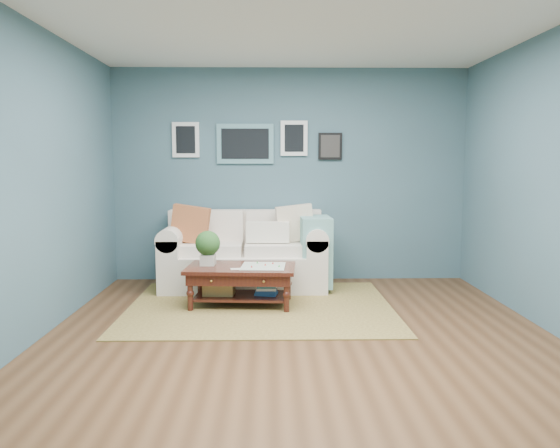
{
  "coord_description": "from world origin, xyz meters",
  "views": [
    {
      "loc": [
        -0.26,
        -4.51,
        1.52
      ],
      "look_at": [
        -0.15,
        1.0,
        0.89
      ],
      "focal_mm": 35.0,
      "sensor_mm": 36.0,
      "label": 1
    }
  ],
  "objects": [
    {
      "name": "room_shell",
      "position": [
        -0.01,
        0.06,
        1.36
      ],
      "size": [
        5.0,
        5.02,
        2.7
      ],
      "color": "brown",
      "rests_on": "ground"
    },
    {
      "name": "area_rug",
      "position": [
        -0.36,
        1.1,
        0.01
      ],
      "size": [
        2.75,
        2.2,
        0.01
      ],
      "primitive_type": "cube",
      "color": "brown",
      "rests_on": "ground"
    },
    {
      "name": "loveseat",
      "position": [
        -0.48,
        2.03,
        0.42
      ],
      "size": [
        2.0,
        0.91,
        1.03
      ],
      "color": "#F2E4D0",
      "rests_on": "ground"
    },
    {
      "name": "coffee_table",
      "position": [
        -0.62,
        1.18,
        0.35
      ],
      "size": [
        1.18,
        0.74,
        0.79
      ],
      "rotation": [
        0.0,
        0.0,
        -0.07
      ],
      "color": "black",
      "rests_on": "ground"
    }
  ]
}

